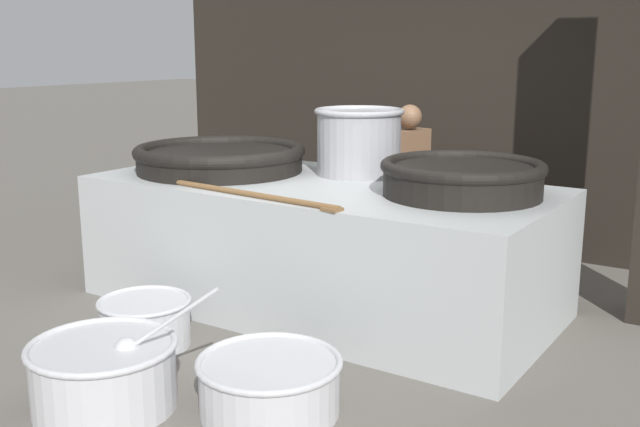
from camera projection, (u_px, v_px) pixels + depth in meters
name	position (u px, v px, depth m)	size (l,w,h in m)	color
ground_plane	(320.00, 304.00, 5.97)	(60.00, 60.00, 0.00)	#666059
back_wall	(453.00, 79.00, 7.61)	(6.80, 0.24, 3.36)	black
hearth_platform	(320.00, 244.00, 5.87)	(3.59, 1.69, 0.98)	#B2B7B7
giant_wok_near	(220.00, 157.00, 6.24)	(1.43, 1.43, 0.22)	black
giant_wok_far	(462.00, 177.00, 5.21)	(1.15, 1.15, 0.25)	black
stock_pot	(359.00, 140.00, 6.05)	(0.73, 0.73, 0.54)	#9E9EA3
stirring_paddle	(259.00, 196.00, 5.15)	(1.52, 0.20, 0.04)	brown
cook	(407.00, 183.00, 6.64)	(0.40, 0.59, 1.52)	brown
prep_bowl_vegetables	(104.00, 372.00, 4.21)	(1.02, 0.84, 0.73)	silver
prep_bowl_meat	(269.00, 383.00, 4.17)	(0.82, 0.82, 0.32)	silver
prep_bowl_extra	(145.00, 320.00, 5.11)	(0.64, 0.64, 0.33)	silver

